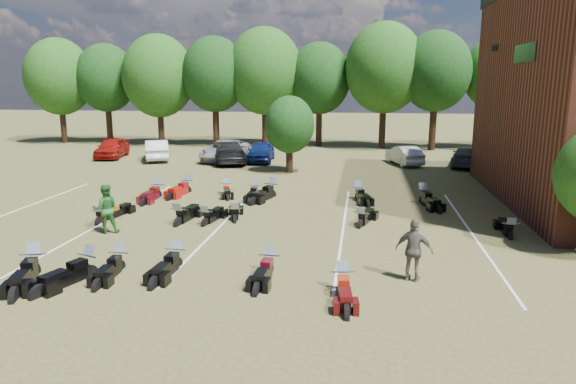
% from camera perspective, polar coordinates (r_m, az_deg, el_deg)
% --- Properties ---
extents(ground, '(160.00, 160.00, 0.00)m').
position_cam_1_polar(ground, '(18.26, -0.55, -6.37)').
color(ground, brown).
rests_on(ground, ground).
extents(car_0, '(2.59, 4.78, 1.55)m').
position_cam_1_polar(car_0, '(41.99, -18.98, 4.67)').
color(car_0, maroon).
rests_on(car_0, ground).
extents(car_1, '(3.30, 4.86, 1.52)m').
position_cam_1_polar(car_1, '(39.84, -14.37, 4.55)').
color(car_1, silver).
rests_on(car_1, ground).
extents(car_2, '(3.01, 5.63, 1.51)m').
position_cam_1_polar(car_2, '(38.62, -7.00, 4.60)').
color(car_2, '#93939B').
rests_on(car_2, ground).
extents(car_3, '(3.80, 5.83, 1.57)m').
position_cam_1_polar(car_3, '(37.46, -6.55, 4.43)').
color(car_3, black).
rests_on(car_3, ground).
extents(car_4, '(2.06, 4.48, 1.49)m').
position_cam_1_polar(car_4, '(37.86, -3.02, 4.51)').
color(car_4, '#0B1A52').
rests_on(car_4, ground).
extents(car_5, '(2.63, 4.31, 1.34)m').
position_cam_1_polar(car_5, '(37.41, 12.79, 4.02)').
color(car_5, '#A8A9A4').
rests_on(car_5, ground).
extents(car_6, '(3.74, 5.22, 1.32)m').
position_cam_1_polar(car_6, '(37.86, 20.14, 3.65)').
color(car_6, '#620605').
rests_on(car_6, ground).
extents(car_7, '(2.97, 5.06, 1.38)m').
position_cam_1_polar(car_7, '(37.75, 19.23, 3.74)').
color(car_7, '#343539').
rests_on(car_7, ground).
extents(person_green, '(1.15, 1.05, 1.93)m').
position_cam_1_polar(person_green, '(21.18, -19.59, -1.76)').
color(person_green, '#256326').
rests_on(person_green, ground).
extents(person_grey, '(1.20, 0.80, 1.90)m').
position_cam_1_polar(person_grey, '(15.64, 13.84, -6.29)').
color(person_grey, '#59564C').
rests_on(person_grey, ground).
extents(motorcycle_1, '(1.52, 2.62, 1.39)m').
position_cam_1_polar(motorcycle_1, '(17.68, -26.27, -8.32)').
color(motorcycle_1, black).
rests_on(motorcycle_1, ground).
extents(motorcycle_2, '(1.48, 2.52, 1.34)m').
position_cam_1_polar(motorcycle_2, '(16.99, -21.28, -8.68)').
color(motorcycle_2, black).
rests_on(motorcycle_2, ground).
extents(motorcycle_3, '(0.77, 2.14, 1.17)m').
position_cam_1_polar(motorcycle_3, '(17.17, -18.18, -8.23)').
color(motorcycle_3, black).
rests_on(motorcycle_3, ground).
extents(motorcycle_4, '(0.83, 2.29, 1.26)m').
position_cam_1_polar(motorcycle_4, '(16.90, -12.24, -8.22)').
color(motorcycle_4, black).
rests_on(motorcycle_4, ground).
extents(motorcycle_5, '(0.80, 2.19, 1.21)m').
position_cam_1_polar(motorcycle_5, '(16.07, -2.08, -9.02)').
color(motorcycle_5, black).
rests_on(motorcycle_5, ground).
extents(motorcycle_6, '(0.92, 2.23, 1.21)m').
position_cam_1_polar(motorcycle_6, '(14.84, 6.04, -10.94)').
color(motorcycle_6, '#430909').
rests_on(motorcycle_6, ground).
extents(motorcycle_7, '(0.87, 2.11, 1.14)m').
position_cam_1_polar(motorcycle_7, '(22.79, -20.27, -3.35)').
color(motorcycle_7, maroon).
rests_on(motorcycle_7, ground).
extents(motorcycle_8, '(1.01, 2.16, 1.16)m').
position_cam_1_polar(motorcycle_8, '(23.32, -19.23, -2.92)').
color(motorcycle_8, black).
rests_on(motorcycle_8, ground).
extents(motorcycle_9, '(1.05, 2.50, 1.35)m').
position_cam_1_polar(motorcycle_9, '(21.69, -12.03, -3.62)').
color(motorcycle_9, black).
rests_on(motorcycle_9, ground).
extents(motorcycle_10, '(1.03, 2.22, 1.19)m').
position_cam_1_polar(motorcycle_10, '(21.49, -9.12, -3.65)').
color(motorcycle_10, black).
rests_on(motorcycle_10, ground).
extents(motorcycle_11, '(1.09, 2.22, 1.18)m').
position_cam_1_polar(motorcycle_11, '(21.84, -5.90, -3.29)').
color(motorcycle_11, black).
rests_on(motorcycle_11, ground).
extents(motorcycle_12, '(1.28, 2.29, 1.22)m').
position_cam_1_polar(motorcycle_12, '(21.15, 8.08, -3.87)').
color(motorcycle_12, black).
rests_on(motorcycle_12, ground).
extents(motorcycle_13, '(0.72, 2.09, 1.16)m').
position_cam_1_polar(motorcycle_13, '(21.24, 23.38, -4.71)').
color(motorcycle_13, black).
rests_on(motorcycle_13, ground).
extents(motorcycle_14, '(0.79, 2.42, 1.35)m').
position_cam_1_polar(motorcycle_14, '(27.06, -14.24, -0.57)').
color(motorcycle_14, '#4E0B13').
rests_on(motorcycle_14, ground).
extents(motorcycle_15, '(1.17, 2.52, 1.35)m').
position_cam_1_polar(motorcycle_15, '(27.83, -11.13, -0.08)').
color(motorcycle_15, '#99100B').
rests_on(motorcycle_15, ground).
extents(motorcycle_16, '(0.77, 2.23, 1.23)m').
position_cam_1_polar(motorcycle_16, '(26.38, -3.63, -0.54)').
color(motorcycle_16, black).
rests_on(motorcycle_16, ground).
extents(motorcycle_17, '(1.27, 2.14, 1.14)m').
position_cam_1_polar(motorcycle_17, '(27.22, -6.92, -0.21)').
color(motorcycle_17, black).
rests_on(motorcycle_17, ground).
extents(motorcycle_18, '(1.56, 2.65, 1.41)m').
position_cam_1_polar(motorcycle_18, '(26.28, -1.83, -0.57)').
color(motorcycle_18, black).
rests_on(motorcycle_18, ground).
extents(motorcycle_19, '(1.35, 2.40, 1.28)m').
position_cam_1_polar(motorcycle_19, '(26.10, 7.77, -0.77)').
color(motorcycle_19, black).
rests_on(motorcycle_19, ground).
extents(motorcycle_20, '(1.42, 2.60, 1.38)m').
position_cam_1_polar(motorcycle_20, '(25.78, 14.77, -1.23)').
color(motorcycle_20, black).
rests_on(motorcycle_20, ground).
extents(tree_line, '(56.00, 6.00, 9.79)m').
position_cam_1_polar(tree_line, '(46.24, 3.87, 12.82)').
color(tree_line, black).
rests_on(tree_line, ground).
extents(young_tree_midfield, '(3.20, 3.20, 4.70)m').
position_cam_1_polar(young_tree_midfield, '(33.04, 0.16, 7.50)').
color(young_tree_midfield, black).
rests_on(young_tree_midfield, ground).
extents(parking_lines, '(20.10, 14.00, 0.01)m').
position_cam_1_polar(parking_lines, '(21.68, -7.19, -3.43)').
color(parking_lines, silver).
rests_on(parking_lines, ground).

